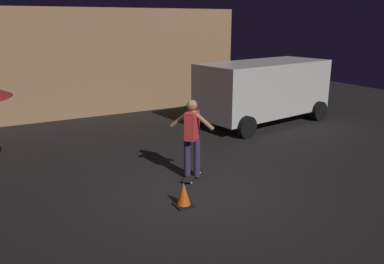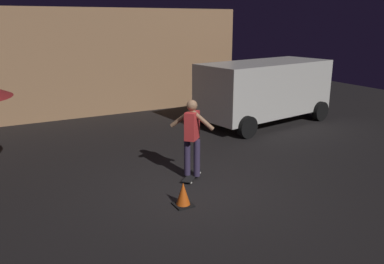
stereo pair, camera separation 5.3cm
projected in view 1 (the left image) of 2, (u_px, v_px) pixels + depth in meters
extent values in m
plane|color=black|center=(199.00, 190.00, 8.02)|extent=(28.00, 28.00, 0.00)
cube|color=#AD7F56|center=(48.00, 61.00, 14.74)|extent=(13.81, 3.83, 3.76)
cube|color=silver|center=(264.00, 88.00, 13.03)|extent=(4.84, 2.60, 1.70)
cube|color=black|center=(307.00, 72.00, 14.27)|extent=(0.33, 1.74, 0.64)
cylinder|color=black|center=(275.00, 102.00, 15.04)|extent=(0.69, 0.32, 0.66)
cylinder|color=black|center=(319.00, 111.00, 13.53)|extent=(0.69, 0.32, 0.66)
cylinder|color=black|center=(204.00, 115.00, 12.99)|extent=(0.69, 0.32, 0.66)
cylinder|color=black|center=(246.00, 127.00, 11.48)|extent=(0.69, 0.32, 0.66)
cube|color=black|center=(192.00, 175.00, 8.59)|extent=(0.71, 0.68, 0.02)
sphere|color=silver|center=(193.00, 172.00, 8.90)|extent=(0.05, 0.05, 0.05)
sphere|color=silver|center=(200.00, 173.00, 8.85)|extent=(0.05, 0.05, 0.05)
sphere|color=silver|center=(184.00, 182.00, 8.35)|extent=(0.05, 0.05, 0.05)
sphere|color=silver|center=(191.00, 183.00, 8.30)|extent=(0.05, 0.05, 0.05)
cylinder|color=#382D4C|center=(187.00, 157.00, 8.51)|extent=(0.14, 0.14, 0.82)
cylinder|color=#382D4C|center=(197.00, 158.00, 8.44)|extent=(0.14, 0.14, 0.82)
cube|color=red|center=(192.00, 126.00, 8.28)|extent=(0.43, 0.42, 0.60)
sphere|color=#936B4C|center=(192.00, 105.00, 8.16)|extent=(0.23, 0.23, 0.23)
cylinder|color=#936B4C|center=(182.00, 118.00, 8.31)|extent=(0.43, 0.46, 0.46)
cylinder|color=#936B4C|center=(202.00, 120.00, 8.17)|extent=(0.43, 0.46, 0.46)
cube|color=black|center=(184.00, 205.00, 7.33)|extent=(0.34, 0.34, 0.03)
cone|color=#EA5914|center=(184.00, 194.00, 7.27)|extent=(0.28, 0.28, 0.46)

